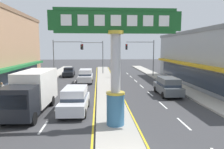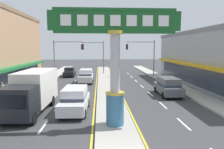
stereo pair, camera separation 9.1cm
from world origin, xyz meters
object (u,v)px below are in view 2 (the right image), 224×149
object	(u,v)px
traffic_light_left_side	(65,52)
traffic_light_median_far	(95,52)
box_truck_near_right_lane	(33,90)
district_sign	(115,62)
traffic_light_right_side	(144,52)
suv_near_left_lane	(75,99)
pedestrian_near_kerb	(2,90)
sedan_far_left_oncoming	(69,72)
storefront_right	(223,58)
suv_mid_left_lane	(86,76)
pedestrian_far_side	(14,88)
suv_far_right_lane	(168,86)

from	to	relation	value
traffic_light_left_side	traffic_light_median_far	distance (m)	6.90
box_truck_near_right_lane	district_sign	bearing A→B (deg)	-29.86
traffic_light_right_side	suv_near_left_lane	xyz separation A→B (m)	(-9.34, -18.39, -3.26)
pedestrian_near_kerb	suv_near_left_lane	bearing A→B (deg)	-25.10
district_sign	traffic_light_right_side	bearing A→B (deg)	73.35
traffic_light_right_side	sedan_far_left_oncoming	world-z (taller)	traffic_light_right_side
storefront_right	sedan_far_left_oncoming	world-z (taller)	storefront_right
district_sign	suv_mid_left_lane	world-z (taller)	district_sign
suv_near_left_lane	pedestrian_near_kerb	distance (m)	7.64
district_sign	suv_near_left_lane	size ratio (longest dim) A/B	1.69
box_truck_near_right_lane	suv_near_left_lane	distance (m)	3.33
traffic_light_left_side	suv_mid_left_lane	xyz separation A→B (m)	(3.59, -4.43, -3.26)
traffic_light_right_side	suv_mid_left_lane	xyz separation A→B (m)	(-9.34, -4.80, -3.26)
box_truck_near_right_lane	pedestrian_near_kerb	xyz separation A→B (m)	(-3.68, 2.95, -0.56)
suv_mid_left_lane	pedestrian_far_side	bearing A→B (deg)	-125.20
traffic_light_left_side	traffic_light_right_side	bearing A→B (deg)	1.63
traffic_light_median_far	sedan_far_left_oncoming	distance (m)	6.27
suv_mid_left_lane	pedestrian_near_kerb	bearing A→B (deg)	-123.73
traffic_light_right_side	traffic_light_median_far	world-z (taller)	same
storefront_right	box_truck_near_right_lane	xyz separation A→B (m)	(-21.00, -9.47, -1.90)
district_sign	sedan_far_left_oncoming	xyz separation A→B (m)	(-6.18, 23.49, -3.31)
pedestrian_far_side	traffic_light_right_side	bearing A→B (deg)	41.38
district_sign	traffic_light_right_side	xyz separation A→B (m)	(6.46, 21.61, 0.15)
traffic_light_median_far	suv_far_right_lane	xyz separation A→B (m)	(7.87, -18.02, -3.21)
traffic_light_left_side	pedestrian_near_kerb	distance (m)	15.47
suv_near_left_lane	suv_mid_left_lane	size ratio (longest dim) A/B	1.01
sedan_far_left_oncoming	pedestrian_far_side	xyz separation A→B (m)	(-3.09, -15.75, 0.31)
district_sign	traffic_light_right_side	size ratio (longest dim) A/B	1.27
sedan_far_left_oncoming	suv_near_left_lane	bearing A→B (deg)	-80.74
traffic_light_median_far	suv_far_right_lane	distance (m)	19.92
suv_near_left_lane	pedestrian_far_side	bearing A→B (deg)	144.75
traffic_light_median_far	traffic_light_right_side	bearing A→B (deg)	-29.51
suv_mid_left_lane	sedan_far_left_oncoming	size ratio (longest dim) A/B	1.06
district_sign	pedestrian_near_kerb	bearing A→B (deg)	146.58
traffic_light_right_side	pedestrian_near_kerb	xyz separation A→B (m)	(-16.26, -15.15, -3.11)
suv_far_right_lane	pedestrian_far_side	size ratio (longest dim) A/B	2.84
pedestrian_near_kerb	pedestrian_far_side	size ratio (longest dim) A/B	1.03
traffic_light_median_far	suv_near_left_lane	bearing A→B (deg)	-92.96
traffic_light_right_side	traffic_light_median_far	distance (m)	9.37
suv_near_left_lane	pedestrian_far_side	xyz separation A→B (m)	(-6.40, 4.52, 0.12)
traffic_light_left_side	pedestrian_near_kerb	xyz separation A→B (m)	(-3.33, -14.78, -3.11)
traffic_light_left_side	box_truck_near_right_lane	world-z (taller)	traffic_light_left_side
district_sign	pedestrian_far_side	size ratio (longest dim) A/B	4.85
storefront_right	traffic_light_median_far	size ratio (longest dim) A/B	4.01
suv_far_right_lane	pedestrian_far_side	xyz separation A→B (m)	(-15.46, -0.46, 0.12)
storefront_right	suv_mid_left_lane	world-z (taller)	storefront_right
box_truck_near_right_lane	pedestrian_far_side	distance (m)	5.32
traffic_light_left_side	suv_mid_left_lane	world-z (taller)	traffic_light_left_side
suv_mid_left_lane	pedestrian_far_side	distance (m)	11.10
traffic_light_right_side	suv_near_left_lane	bearing A→B (deg)	-116.93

